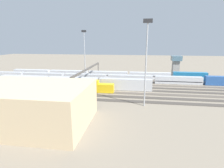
{
  "coord_description": "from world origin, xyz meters",
  "views": [
    {
      "loc": [
        -13.07,
        79.92,
        21.04
      ],
      "look_at": [
        -2.33,
        4.88,
        2.5
      ],
      "focal_mm": 28.02,
      "sensor_mm": 36.0,
      "label": 1
    }
  ],
  "objects_px": {
    "light_mast_0": "(84,47)",
    "train_on_track_0": "(104,74)",
    "light_mast_1": "(146,53)",
    "control_tower": "(176,64)",
    "train_on_track_6": "(101,87)",
    "maintenance_shed": "(3,103)",
    "train_on_track_5": "(73,82)",
    "train_on_track_2": "(103,78)",
    "signal_gantry": "(88,70)"
  },
  "relations": [
    {
      "from": "light_mast_0",
      "to": "train_on_track_0",
      "type": "bearing_deg",
      "value": 162.74
    },
    {
      "from": "light_mast_0",
      "to": "light_mast_1",
      "type": "height_order",
      "value": "light_mast_1"
    },
    {
      "from": "light_mast_0",
      "to": "control_tower",
      "type": "xyz_separation_m",
      "value": [
        -56.07,
        -10.76,
        -10.28
      ]
    },
    {
      "from": "train_on_track_0",
      "to": "train_on_track_6",
      "type": "distance_m",
      "value": 30.31
    },
    {
      "from": "maintenance_shed",
      "to": "train_on_track_5",
      "type": "bearing_deg",
      "value": -99.69
    },
    {
      "from": "train_on_track_2",
      "to": "signal_gantry",
      "type": "relative_size",
      "value": 3.09
    },
    {
      "from": "maintenance_shed",
      "to": "light_mast_1",
      "type": "bearing_deg",
      "value": -155.72
    },
    {
      "from": "light_mast_1",
      "to": "train_on_track_6",
      "type": "bearing_deg",
      "value": -38.05
    },
    {
      "from": "train_on_track_6",
      "to": "light_mast_0",
      "type": "relative_size",
      "value": 0.36
    },
    {
      "from": "train_on_track_5",
      "to": "train_on_track_0",
      "type": "bearing_deg",
      "value": -111.89
    },
    {
      "from": "train_on_track_2",
      "to": "train_on_track_6",
      "type": "distance_m",
      "value": 20.23
    },
    {
      "from": "light_mast_0",
      "to": "signal_gantry",
      "type": "relative_size",
      "value": 0.61
    },
    {
      "from": "maintenance_shed",
      "to": "control_tower",
      "type": "distance_m",
      "value": 96.02
    },
    {
      "from": "signal_gantry",
      "to": "control_tower",
      "type": "xyz_separation_m",
      "value": [
        -47.37,
        -34.73,
        -0.57
      ]
    },
    {
      "from": "train_on_track_2",
      "to": "signal_gantry",
      "type": "height_order",
      "value": "signal_gantry"
    },
    {
      "from": "train_on_track_6",
      "to": "train_on_track_5",
      "type": "height_order",
      "value": "same"
    },
    {
      "from": "control_tower",
      "to": "train_on_track_6",
      "type": "bearing_deg",
      "value": 48.95
    },
    {
      "from": "train_on_track_6",
      "to": "maintenance_shed",
      "type": "relative_size",
      "value": 0.22
    },
    {
      "from": "light_mast_1",
      "to": "maintenance_shed",
      "type": "xyz_separation_m",
      "value": [
        37.83,
        17.07,
        -12.47
      ]
    },
    {
      "from": "train_on_track_6",
      "to": "signal_gantry",
      "type": "relative_size",
      "value": 0.22
    },
    {
      "from": "signal_gantry",
      "to": "train_on_track_2",
      "type": "bearing_deg",
      "value": -118.31
    },
    {
      "from": "train_on_track_2",
      "to": "light_mast_0",
      "type": "xyz_separation_m",
      "value": [
        14.08,
        -13.98,
        15.46
      ]
    },
    {
      "from": "train_on_track_5",
      "to": "control_tower",
      "type": "xyz_separation_m",
      "value": [
        -53.31,
        -39.73,
        4.6
      ]
    },
    {
      "from": "train_on_track_0",
      "to": "light_mast_0",
      "type": "relative_size",
      "value": 4.17
    },
    {
      "from": "light_mast_0",
      "to": "control_tower",
      "type": "height_order",
      "value": "light_mast_0"
    },
    {
      "from": "train_on_track_0",
      "to": "signal_gantry",
      "type": "xyz_separation_m",
      "value": [
        4.11,
        20.0,
        5.75
      ]
    },
    {
      "from": "light_mast_1",
      "to": "maintenance_shed",
      "type": "bearing_deg",
      "value": 24.28
    },
    {
      "from": "train_on_track_5",
      "to": "maintenance_shed",
      "type": "height_order",
      "value": "maintenance_shed"
    },
    {
      "from": "signal_gantry",
      "to": "maintenance_shed",
      "type": "height_order",
      "value": "maintenance_shed"
    },
    {
      "from": "train_on_track_5",
      "to": "signal_gantry",
      "type": "bearing_deg",
      "value": -139.91
    },
    {
      "from": "train_on_track_0",
      "to": "maintenance_shed",
      "type": "distance_m",
      "value": 62.86
    },
    {
      "from": "train_on_track_2",
      "to": "control_tower",
      "type": "bearing_deg",
      "value": -149.5
    },
    {
      "from": "train_on_track_0",
      "to": "light_mast_0",
      "type": "bearing_deg",
      "value": -17.26
    },
    {
      "from": "signal_gantry",
      "to": "train_on_track_5",
      "type": "bearing_deg",
      "value": 40.09
    },
    {
      "from": "train_on_track_2",
      "to": "train_on_track_5",
      "type": "distance_m",
      "value": 18.8
    },
    {
      "from": "train_on_track_6",
      "to": "light_mast_1",
      "type": "height_order",
      "value": "light_mast_1"
    },
    {
      "from": "train_on_track_2",
      "to": "control_tower",
      "type": "height_order",
      "value": "control_tower"
    },
    {
      "from": "train_on_track_2",
      "to": "signal_gantry",
      "type": "bearing_deg",
      "value": 61.69
    },
    {
      "from": "signal_gantry",
      "to": "train_on_track_6",
      "type": "bearing_deg",
      "value": 130.07
    },
    {
      "from": "light_mast_0",
      "to": "light_mast_1",
      "type": "distance_m",
      "value": 58.78
    },
    {
      "from": "train_on_track_6",
      "to": "signal_gantry",
      "type": "bearing_deg",
      "value": -49.93
    },
    {
      "from": "train_on_track_0",
      "to": "train_on_track_5",
      "type": "height_order",
      "value": "train_on_track_5"
    },
    {
      "from": "train_on_track_5",
      "to": "control_tower",
      "type": "height_order",
      "value": "control_tower"
    },
    {
      "from": "train_on_track_6",
      "to": "maintenance_shed",
      "type": "distance_m",
      "value": 36.98
    },
    {
      "from": "train_on_track_6",
      "to": "signal_gantry",
      "type": "distance_m",
      "value": 14.23
    },
    {
      "from": "train_on_track_6",
      "to": "train_on_track_0",
      "type": "bearing_deg",
      "value": -81.83
    },
    {
      "from": "train_on_track_2",
      "to": "light_mast_1",
      "type": "bearing_deg",
      "value": 121.27
    },
    {
      "from": "light_mast_0",
      "to": "signal_gantry",
      "type": "distance_m",
      "value": 27.29
    },
    {
      "from": "train_on_track_5",
      "to": "signal_gantry",
      "type": "relative_size",
      "value": 1.59
    },
    {
      "from": "train_on_track_0",
      "to": "light_mast_0",
      "type": "height_order",
      "value": "light_mast_0"
    }
  ]
}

